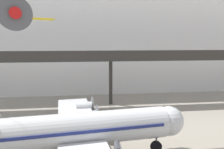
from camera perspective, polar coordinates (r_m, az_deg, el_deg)
The scene contains 4 objects.
hangar_back_wall at distance 51.48m, azimuth -1.54°, elevation 9.07°, with size 140.00×3.00×25.45m.
mezzanine_walkway at distance 41.50m, azimuth -0.20°, elevation 4.04°, with size 110.00×3.20×10.73m.
airliner_silver_main at distance 23.18m, azimuth -10.28°, elevation -14.14°, with size 25.21×28.86×10.01m.
suspended_plane_yellow_lowwing at distance 20.20m, azimuth -25.17°, elevation 14.02°, with size 6.78×5.96×7.89m.
Camera 1 is at (-4.82, -15.63, 12.50)m, focal length 35.00 mm.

